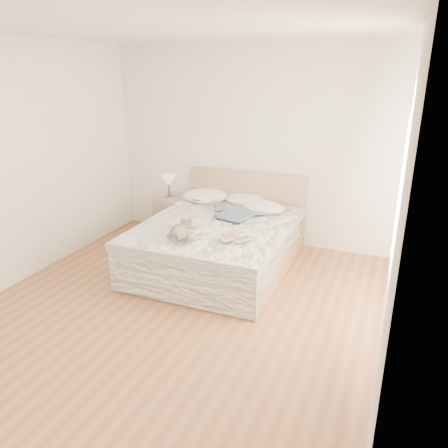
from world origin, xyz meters
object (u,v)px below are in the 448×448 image
Objects in this scene: photo_book at (202,201)px; teddy_bear at (179,236)px; nightstand at (172,215)px; childrens_book at (236,238)px; bed at (219,243)px; table_lamp at (169,182)px.

teddy_bear is (0.35, -1.35, 0.02)m from photo_book.
nightstand is 1.71× the size of childrens_book.
bed is at bearing -58.03° from photo_book.
table_lamp is at bearing -119.43° from nightstand.
table_lamp is 1.01× the size of childrens_book.
teddy_bear reaches higher than photo_book.
photo_book is at bearing 166.35° from childrens_book.
photo_book is (0.62, -0.19, -0.17)m from table_lamp.
nightstand is 1.88× the size of photo_book.
bed reaches higher than childrens_book.
bed is 7.21× the size of photo_book.
bed is 0.85m from teddy_bear.
photo_book and childrens_book have the same top height.
childrens_book reaches higher than nightstand.
table_lamp is at bearing 145.33° from bed.
nightstand is at bearing 150.63° from photo_book.
bed reaches higher than photo_book.
bed is 6.82× the size of teddy_bear.
photo_book is at bearing -20.52° from nightstand.
nightstand is 0.52m from table_lamp.
teddy_bear is (-0.58, -0.22, 0.02)m from childrens_book.
childrens_book is at bearing -41.44° from nightstand.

